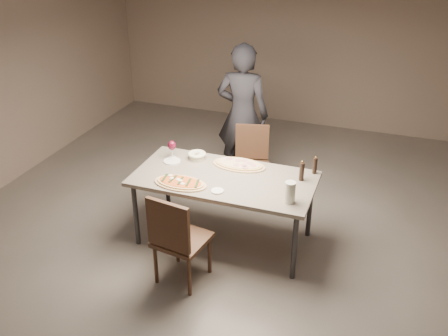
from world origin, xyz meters
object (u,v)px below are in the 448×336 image
(ham_pizza, at_px, (239,164))
(dining_table, at_px, (224,182))
(diner, at_px, (242,115))
(zucchini_pizza, at_px, (180,183))
(pepper_mill_left, at_px, (302,171))
(chair_far, at_px, (251,158))
(chair_near, at_px, (176,236))
(carafe, at_px, (290,192))
(bread_basket, at_px, (197,155))

(ham_pizza, bearing_deg, dining_table, -125.95)
(ham_pizza, relative_size, diner, 0.32)
(zucchini_pizza, bearing_deg, pepper_mill_left, 15.53)
(dining_table, bearing_deg, chair_far, 90.61)
(chair_near, bearing_deg, pepper_mill_left, 56.41)
(chair_far, bearing_deg, pepper_mill_left, 119.29)
(pepper_mill_left, distance_m, carafe, 0.45)
(zucchini_pizza, relative_size, diner, 0.30)
(zucchini_pizza, height_order, diner, diner)
(carafe, bearing_deg, ham_pizza, 140.99)
(ham_pizza, distance_m, carafe, 0.85)
(bread_basket, xyz_separation_m, carafe, (1.13, -0.54, 0.06))
(dining_table, xyz_separation_m, chair_far, (-0.01, 0.99, -0.20))
(pepper_mill_left, distance_m, diner, 1.51)
(bread_basket, bearing_deg, ham_pizza, -1.09)
(carafe, bearing_deg, zucchini_pizza, -178.45)
(chair_far, bearing_deg, bread_basket, 46.87)
(carafe, relative_size, chair_near, 0.22)
(pepper_mill_left, relative_size, carafe, 1.02)
(ham_pizza, bearing_deg, zucchini_pizza, -149.38)
(chair_near, relative_size, diner, 0.53)
(dining_table, xyz_separation_m, ham_pizza, (0.06, 0.28, 0.07))
(chair_near, bearing_deg, chair_far, 93.71)
(chair_far, distance_m, diner, 0.57)
(ham_pizza, relative_size, chair_far, 0.64)
(dining_table, xyz_separation_m, carafe, (0.72, -0.25, 0.16))
(ham_pizza, height_order, pepper_mill_left, pepper_mill_left)
(ham_pizza, bearing_deg, chair_far, 73.09)
(ham_pizza, relative_size, chair_near, 0.60)
(zucchini_pizza, distance_m, ham_pizza, 0.70)
(bread_basket, xyz_separation_m, diner, (0.17, 1.06, 0.09))
(pepper_mill_left, xyz_separation_m, diner, (-0.98, 1.15, 0.03))
(dining_table, height_order, diner, diner)
(ham_pizza, bearing_deg, diner, 83.05)
(zucchini_pizza, bearing_deg, bread_basket, 87.93)
(dining_table, height_order, zucchini_pizza, zucchini_pizza)
(dining_table, bearing_deg, chair_near, -101.81)
(zucchini_pizza, xyz_separation_m, carafe, (1.07, 0.03, 0.09))
(zucchini_pizza, relative_size, carafe, 2.59)
(dining_table, bearing_deg, ham_pizza, 76.98)
(chair_near, bearing_deg, bread_basket, 111.24)
(ham_pizza, distance_m, chair_near, 1.13)
(carafe, xyz_separation_m, diner, (-0.96, 1.60, 0.03))
(bread_basket, xyz_separation_m, chair_far, (0.40, 0.71, -0.30))
(dining_table, bearing_deg, pepper_mill_left, 14.84)
(carafe, distance_m, diner, 1.86)
(zucchini_pizza, bearing_deg, ham_pizza, 45.44)
(ham_pizza, height_order, chair_near, chair_near)
(zucchini_pizza, height_order, ham_pizza, zucchini_pizza)
(pepper_mill_left, height_order, chair_near, pepper_mill_left)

